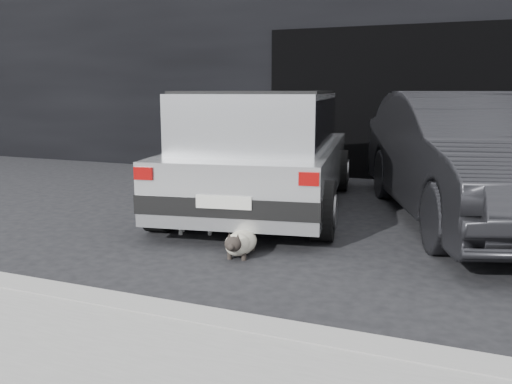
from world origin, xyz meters
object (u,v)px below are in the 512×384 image
at_px(silver_hatchback, 264,146).
at_px(second_car, 470,158).
at_px(cat_white, 199,217).
at_px(cat_siamese, 240,243).

xyz_separation_m(silver_hatchback, second_car, (2.48, 0.25, -0.07)).
bearing_deg(cat_white, second_car, 101.55).
bearing_deg(second_car, cat_white, -167.72).
relative_size(second_car, cat_siamese, 5.76).
height_order(silver_hatchback, cat_white, silver_hatchback).
bearing_deg(cat_white, cat_siamese, 31.16).
xyz_separation_m(silver_hatchback, cat_white, (-0.19, -1.43, -0.65)).
distance_m(cat_siamese, cat_white, 0.95).
relative_size(second_car, cat_white, 6.26).
height_order(second_car, cat_siamese, second_car).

